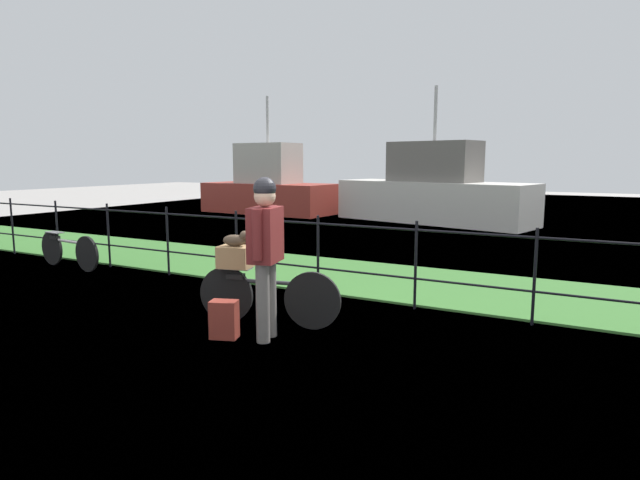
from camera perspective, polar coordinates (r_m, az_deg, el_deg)
The scene contains 12 objects.
ground_plane at distance 5.54m, azimuth -3.48°, elevation -11.02°, with size 60.00×60.00×0.00m, color #9E9993.
grass_strip at distance 8.30m, azimuth 8.38°, elevation -4.38°, with size 27.00×2.40×0.03m, color #38702D.
harbor_water at distance 16.84m, azimuth 19.07°, elevation 1.70°, with size 30.00×30.00×0.00m, color #60849E.
iron_fence at distance 7.00m, azimuth 4.75°, elevation -1.53°, with size 18.04×0.04×1.11m.
bicycle_main at distance 6.09m, azimuth -5.66°, elevation -5.89°, with size 1.64×0.43×0.64m.
wooden_crate at distance 6.15m, azimuth -8.99°, elevation -1.78°, with size 0.36×0.27×0.25m, color #A87F51.
terrier_dog at distance 6.10m, azimuth -8.82°, elevation 0.06°, with size 0.32×0.20×0.18m.
cyclist_person at distance 5.49m, azimuth -5.81°, elevation -0.43°, with size 0.35×0.53×1.68m.
backpack_on_paving at distance 5.76m, azimuth -10.14°, elevation -8.30°, with size 0.28×0.18×0.40m, color maroon.
bicycle_parked at distance 10.22m, azimuth -25.17°, elevation -0.93°, with size 1.67×0.24×0.60m.
moored_boat_near at distance 16.46m, azimuth 11.90°, elevation 4.93°, with size 6.21×3.09×4.00m.
moored_boat_mid at distance 19.11m, azimuth -5.49°, elevation 5.52°, with size 4.83×2.14×4.03m.
Camera 1 is at (2.80, -4.41, 1.85)m, focal length 30.15 mm.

